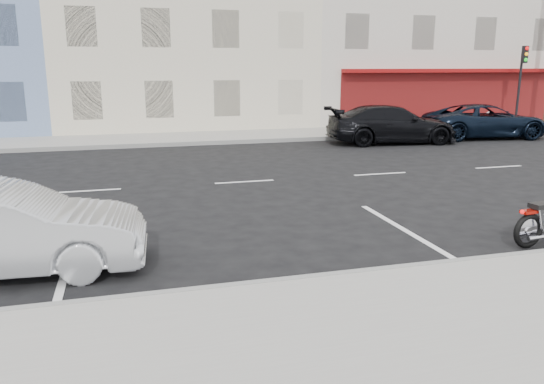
{
  "coord_description": "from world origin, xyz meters",
  "views": [
    {
      "loc": [
        -4.98,
        -13.59,
        3.04
      ],
      "look_at": [
        -2.49,
        -4.56,
        0.8
      ],
      "focal_mm": 35.0,
      "sensor_mm": 36.0,
      "label": 1
    }
  ],
  "objects_px": {
    "fire_hydrant": "(488,119)",
    "car_far": "(392,124)",
    "sedan_silver": "(0,230)",
    "traffic_light": "(521,76)",
    "suv_far": "(486,121)"
  },
  "relations": [
    {
      "from": "traffic_light",
      "to": "suv_far",
      "type": "relative_size",
      "value": 0.73
    },
    {
      "from": "traffic_light",
      "to": "car_far",
      "type": "distance_m",
      "value": 8.86
    },
    {
      "from": "traffic_light",
      "to": "fire_hydrant",
      "type": "distance_m",
      "value": 2.53
    },
    {
      "from": "fire_hydrant",
      "to": "suv_far",
      "type": "height_order",
      "value": "suv_far"
    },
    {
      "from": "fire_hydrant",
      "to": "car_far",
      "type": "relative_size",
      "value": 0.14
    },
    {
      "from": "traffic_light",
      "to": "sedan_silver",
      "type": "distance_m",
      "value": 24.61
    },
    {
      "from": "car_far",
      "to": "sedan_silver",
      "type": "bearing_deg",
      "value": 137.93
    },
    {
      "from": "suv_far",
      "to": "traffic_light",
      "type": "bearing_deg",
      "value": -48.55
    },
    {
      "from": "fire_hydrant",
      "to": "suv_far",
      "type": "relative_size",
      "value": 0.14
    },
    {
      "from": "traffic_light",
      "to": "suv_far",
      "type": "xyz_separation_m",
      "value": [
        -3.56,
        -2.37,
        -1.84
      ]
    },
    {
      "from": "traffic_light",
      "to": "car_far",
      "type": "relative_size",
      "value": 0.73
    },
    {
      "from": "sedan_silver",
      "to": "suv_far",
      "type": "distance_m",
      "value": 20.26
    },
    {
      "from": "sedan_silver",
      "to": "traffic_light",
      "type": "bearing_deg",
      "value": -52.3
    },
    {
      "from": "fire_hydrant",
      "to": "car_far",
      "type": "height_order",
      "value": "car_far"
    },
    {
      "from": "traffic_light",
      "to": "car_far",
      "type": "xyz_separation_m",
      "value": [
        -8.23,
        -2.75,
        -1.8
      ]
    }
  ]
}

